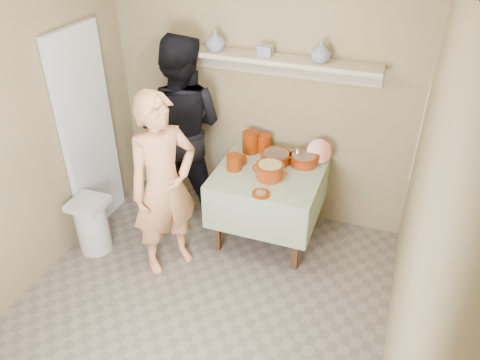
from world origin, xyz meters
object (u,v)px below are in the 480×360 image
at_px(cazuela_rice, 270,170).
at_px(person_helper, 181,129).
at_px(trash_bin, 92,225).
at_px(person_cook, 164,186).
at_px(serving_table, 269,181).

bearing_deg(cazuela_rice, person_helper, 164.58).
xyz_separation_m(cazuela_rice, trash_bin, (-1.54, -0.64, -0.56)).
relative_size(person_cook, serving_table, 1.74).
relative_size(person_helper, serving_table, 1.95).
bearing_deg(person_cook, cazuela_rice, -18.25).
xyz_separation_m(person_cook, person_helper, (-0.25, 0.84, 0.10)).
distance_m(person_cook, cazuela_rice, 0.95).
height_order(serving_table, trash_bin, serving_table).
xyz_separation_m(person_cook, serving_table, (0.73, 0.69, -0.20)).
height_order(person_cook, trash_bin, person_cook).
bearing_deg(person_cook, trash_bin, 131.35).
relative_size(person_helper, trash_bin, 3.39).
relative_size(person_cook, cazuela_rice, 5.12).
bearing_deg(trash_bin, serving_table, 27.12).
xyz_separation_m(person_helper, cazuela_rice, (1.02, -0.28, -0.10)).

